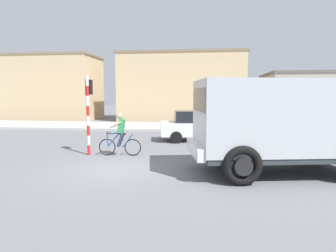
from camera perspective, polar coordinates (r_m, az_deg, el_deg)
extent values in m
plane|color=slate|center=(10.14, -9.11, -8.13)|extent=(120.00, 120.00, 0.00)
cube|color=#ADADA8|center=(22.41, 0.04, -0.12)|extent=(80.00, 5.00, 0.16)
cube|color=#B2B7BC|center=(10.00, 20.70, 1.82)|extent=(5.57, 3.43, 2.20)
cube|color=#2D3338|center=(10.15, 20.46, -4.84)|extent=(5.46, 3.36, 0.16)
cube|color=silver|center=(9.36, 5.16, -4.26)|extent=(0.68, 2.38, 0.36)
cube|color=black|center=(9.24, 6.17, 4.93)|extent=(0.51, 2.11, 0.70)
torus|color=black|center=(8.43, 13.87, -7.29)|extent=(1.13, 0.44, 1.10)
cylinder|color=black|center=(8.43, 13.87, -7.29)|extent=(0.54, 0.39, 0.50)
torus|color=black|center=(10.85, 9.84, -4.25)|extent=(1.13, 0.44, 1.10)
cylinder|color=black|center=(10.85, 9.84, -4.25)|extent=(0.54, 0.39, 0.50)
torus|color=black|center=(12.00, 25.03, -3.74)|extent=(1.13, 0.44, 1.10)
cylinder|color=black|center=(12.00, 25.03, -3.74)|extent=(0.54, 0.39, 0.50)
torus|color=black|center=(12.50, -11.39, -3.91)|extent=(0.68, 0.07, 0.68)
torus|color=black|center=(12.25, -6.65, -4.03)|extent=(0.68, 0.07, 0.68)
cylinder|color=#1E4C8C|center=(12.32, -9.89, -1.36)|extent=(0.60, 0.07, 0.09)
cylinder|color=#1E4C8C|center=(12.37, -10.14, -2.48)|extent=(0.51, 0.07, 0.57)
cylinder|color=#1E4C8C|center=(12.25, -7.60, -2.76)|extent=(0.44, 0.06, 0.57)
cylinder|color=#1E4C8C|center=(12.44, -11.31, -2.57)|extent=(0.10, 0.05, 0.59)
cylinder|color=black|center=(12.40, -11.23, -1.13)|extent=(0.05, 0.50, 0.03)
cube|color=black|center=(12.26, -8.54, -1.49)|extent=(0.25, 0.13, 0.06)
cube|color=#338C51|center=(12.23, -8.79, 0.04)|extent=(0.31, 0.33, 0.59)
sphere|color=tan|center=(12.21, -9.14, 1.91)|extent=(0.22, 0.22, 0.22)
cylinder|color=#2D334C|center=(12.21, -9.00, -2.62)|extent=(0.31, 0.13, 0.57)
cylinder|color=tan|center=(12.12, -9.89, 0.21)|extent=(0.49, 0.11, 0.29)
cylinder|color=#2D334C|center=(12.40, -8.78, -2.48)|extent=(0.31, 0.13, 0.57)
cylinder|color=tan|center=(12.43, -9.52, 0.36)|extent=(0.49, 0.11, 0.29)
cylinder|color=red|center=(12.79, -14.67, -4.40)|extent=(0.12, 0.12, 0.40)
cylinder|color=white|center=(12.72, -14.72, -2.63)|extent=(0.12, 0.12, 0.40)
cylinder|color=red|center=(12.67, -14.77, -0.84)|extent=(0.12, 0.12, 0.40)
cylinder|color=white|center=(12.63, -14.82, 0.97)|extent=(0.12, 0.12, 0.40)
cylinder|color=red|center=(12.60, -14.86, 2.78)|extent=(0.12, 0.12, 0.40)
cylinder|color=white|center=(12.59, -14.91, 4.60)|extent=(0.12, 0.12, 0.40)
cylinder|color=red|center=(12.59, -14.96, 6.42)|extent=(0.12, 0.12, 0.40)
cylinder|color=white|center=(12.60, -15.01, 8.24)|extent=(0.12, 0.12, 0.40)
cube|color=black|center=(12.76, -14.67, 7.09)|extent=(0.24, 0.20, 0.60)
sphere|color=orange|center=(12.87, -14.47, 7.08)|extent=(0.14, 0.14, 0.14)
cube|color=white|center=(16.18, 5.74, -0.48)|extent=(4.23, 2.34, 0.70)
cube|color=black|center=(16.10, 5.24, 1.82)|extent=(2.41, 1.79, 0.60)
cylinder|color=black|center=(17.26, 9.42, -1.29)|extent=(0.62, 0.28, 0.60)
cylinder|color=black|center=(15.62, 10.68, -2.08)|extent=(0.62, 0.28, 0.60)
cylinder|color=black|center=(16.94, 1.17, -1.35)|extent=(0.62, 0.28, 0.60)
cylinder|color=black|center=(15.26, 1.55, -2.16)|extent=(0.62, 0.28, 0.60)
cube|color=#B7B7BC|center=(15.93, 18.33, -0.85)|extent=(4.27, 2.50, 0.70)
cube|color=black|center=(15.87, 17.87, 1.50)|extent=(2.45, 1.87, 0.60)
cylinder|color=black|center=(16.84, 22.57, -1.85)|extent=(0.62, 0.30, 0.60)
cylinder|color=black|center=(15.16, 22.92, -2.69)|extent=(0.62, 0.30, 0.60)
cylinder|color=black|center=(16.88, 14.13, -1.56)|extent=(0.62, 0.30, 0.60)
cylinder|color=black|center=(15.20, 13.55, -2.36)|extent=(0.62, 0.30, 0.60)
cube|color=#D1B284|center=(32.80, -21.53, 6.57)|extent=(9.68, 5.01, 6.08)
cube|color=#7D6B4F|center=(33.00, -21.74, 12.02)|extent=(9.87, 5.11, 0.20)
cube|color=#D1B284|center=(28.79, 2.69, 7.10)|extent=(11.33, 5.32, 6.06)
cube|color=#7D6B4F|center=(29.02, 2.72, 13.29)|extent=(11.56, 5.42, 0.20)
cube|color=#9E9389|center=(29.91, 25.93, 4.63)|extent=(8.40, 6.91, 4.15)
cube|color=#5E5852|center=(29.96, 26.13, 8.79)|extent=(8.57, 7.05, 0.20)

